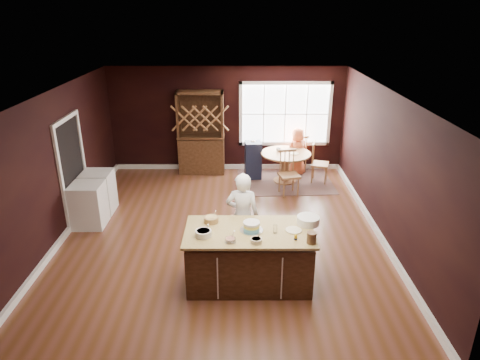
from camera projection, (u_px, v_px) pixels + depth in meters
name	position (u px, v px, depth m)	size (l,w,h in m)	color
room_shell	(221.00, 167.00, 7.79)	(7.00, 7.00, 7.00)	brown
window	(285.00, 114.00, 10.95)	(2.36, 0.10, 1.66)	white
doorway	(73.00, 171.00, 8.47)	(0.08, 1.26, 2.13)	white
kitchen_island	(249.00, 258.00, 6.64)	(1.96, 1.03, 0.92)	black
dining_table	(285.00, 161.00, 10.49)	(1.22, 1.22, 0.75)	brown
baker	(243.00, 216.00, 7.21)	(0.57, 0.37, 1.56)	white
layer_cake	(252.00, 226.00, 6.44)	(0.35, 0.35, 0.14)	silver
bowl_blue	(203.00, 233.00, 6.29)	(0.24, 0.24, 0.09)	white
bowl_yellow	(211.00, 219.00, 6.70)	(0.23, 0.23, 0.09)	#AC7041
bowl_pink	(230.00, 240.00, 6.14)	(0.17, 0.17, 0.06)	white
bowl_olive	(256.00, 240.00, 6.13)	(0.17, 0.17, 0.06)	#F1DFC3
drinking_glass	(275.00, 229.00, 6.37)	(0.07, 0.07, 0.13)	silver
dinner_plate	(294.00, 230.00, 6.45)	(0.25, 0.25, 0.02)	beige
white_tub	(308.00, 220.00, 6.64)	(0.35, 0.35, 0.12)	white
stoneware_crock	(312.00, 238.00, 6.09)	(0.14, 0.14, 0.17)	brown
toy_figurine	(296.00, 237.00, 6.19)	(0.05, 0.05, 0.09)	gold
rug	(285.00, 181.00, 10.69)	(2.31, 1.78, 0.01)	brown
chair_east	(320.00, 162.00, 10.48)	(0.43, 0.41, 1.02)	#9C653F
chair_south	(289.00, 173.00, 9.75)	(0.44, 0.42, 1.06)	olive
chair_north	(297.00, 153.00, 11.19)	(0.42, 0.40, 1.01)	brown
seated_woman	(297.00, 151.00, 10.93)	(0.60, 0.39, 1.23)	#EA7142
high_chair	(253.00, 159.00, 10.74)	(0.40, 0.40, 0.99)	black
toddler	(255.00, 146.00, 10.71)	(0.18, 0.14, 0.26)	#8CA5BF
table_plate	(294.00, 154.00, 10.33)	(0.21, 0.21, 0.02)	beige
table_cup	(278.00, 150.00, 10.49)	(0.12, 0.12, 0.09)	white
hutch	(201.00, 133.00, 10.88)	(1.16, 0.49, 2.14)	black
washer	(89.00, 205.00, 8.39)	(0.61, 0.59, 0.88)	white
dryer	(99.00, 192.00, 8.99)	(0.61, 0.59, 0.88)	white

